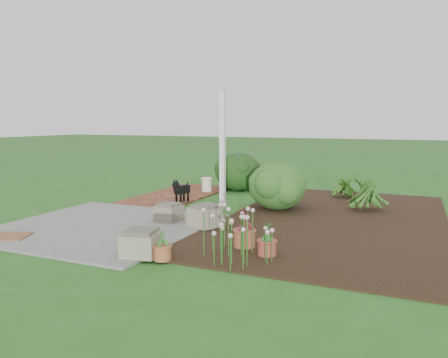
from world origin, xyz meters
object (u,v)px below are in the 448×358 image
at_px(black_dog, 181,189).
at_px(evergreen_shrub, 277,184).
at_px(cream_ceramic_urn, 207,185).
at_px(stone_trough_near, 141,244).

distance_m(black_dog, evergreen_shrub, 2.25).
xyz_separation_m(black_dog, evergreen_shrub, (2.23, 0.28, 0.21)).
bearing_deg(cream_ceramic_urn, evergreen_shrub, -30.33).
distance_m(black_dog, cream_ceramic_urn, 1.68).
bearing_deg(cream_ceramic_urn, stone_trough_near, -73.38).
relative_size(black_dog, evergreen_shrub, 0.49).
bearing_deg(stone_trough_near, evergreen_shrub, 79.35).
xyz_separation_m(stone_trough_near, cream_ceramic_urn, (-1.61, 5.41, 0.02)).
height_order(stone_trough_near, evergreen_shrub, evergreen_shrub).
relative_size(stone_trough_near, evergreen_shrub, 0.39).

